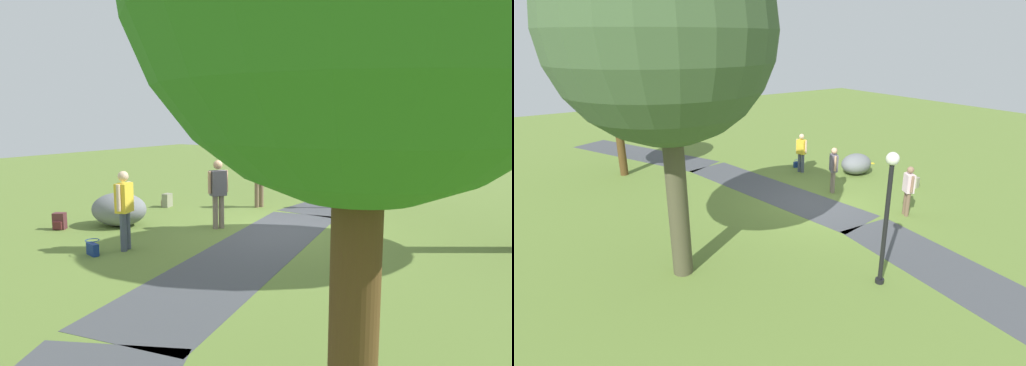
% 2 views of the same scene
% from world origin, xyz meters
% --- Properties ---
extents(ground_plane, '(48.00, 48.00, 0.00)m').
position_xyz_m(ground_plane, '(0.00, 0.00, 0.00)').
color(ground_plane, olive).
extents(footpath_segment_near, '(8.10, 2.35, 0.01)m').
position_xyz_m(footpath_segment_near, '(-6.01, 0.09, 0.00)').
color(footpath_segment_near, '#44474B').
rests_on(footpath_segment_near, ground).
extents(footpath_segment_mid, '(8.20, 3.19, 0.01)m').
position_xyz_m(footpath_segment_mid, '(1.92, 0.52, 0.00)').
color(footpath_segment_mid, '#44474B').
rests_on(footpath_segment_mid, ground).
extents(footpath_segment_far, '(8.02, 5.08, 0.01)m').
position_xyz_m(footpath_segment_far, '(9.48, 2.92, 0.00)').
color(footpath_segment_far, '#44474B').
rests_on(footpath_segment_far, ground).
extents(large_shade_tree, '(4.56, 4.56, 7.70)m').
position_xyz_m(large_shade_tree, '(-1.40, 5.31, 5.39)').
color(large_shade_tree, '#4B4831').
rests_on(large_shade_tree, ground).
extents(young_tree_near_path, '(2.76, 2.76, 4.95)m').
position_xyz_m(young_tree_near_path, '(6.78, 4.47, 3.54)').
color(young_tree_near_path, '#52391A').
rests_on(young_tree_near_path, ground).
extents(lamp_post, '(0.28, 0.28, 3.09)m').
position_xyz_m(lamp_post, '(-4.34, 1.77, 1.93)').
color(lamp_post, black).
rests_on(lamp_post, ground).
extents(lawn_boulder, '(1.43, 1.63, 0.82)m').
position_xyz_m(lawn_boulder, '(1.61, -3.50, 0.41)').
color(lawn_boulder, slate).
rests_on(lawn_boulder, ground).
extents(woman_with_handbag, '(0.49, 0.35, 1.62)m').
position_xyz_m(woman_with_handbag, '(3.02, -1.73, 0.93)').
color(woman_with_handbag, '#464C5F').
rests_on(woman_with_handbag, ground).
extents(man_near_boulder, '(0.46, 0.39, 1.66)m').
position_xyz_m(man_near_boulder, '(0.54, -1.23, 0.96)').
color(man_near_boulder, '#7D6B60').
rests_on(man_near_boulder, ground).
extents(passerby_on_path, '(0.47, 0.38, 1.60)m').
position_xyz_m(passerby_on_path, '(-2.24, -1.79, 0.92)').
color(passerby_on_path, brown).
rests_on(passerby_on_path, ground).
extents(handbag_on_grass, '(0.33, 0.34, 0.31)m').
position_xyz_m(handbag_on_grass, '(3.62, -2.01, 0.14)').
color(handbag_on_grass, navy).
rests_on(handbag_on_grass, ground).
extents(backpack_by_boulder, '(0.34, 0.34, 0.40)m').
position_xyz_m(backpack_by_boulder, '(2.65, -4.41, 0.19)').
color(backpack_by_boulder, '#572A2D').
rests_on(backpack_by_boulder, ground).
extents(spare_backpack_on_lawn, '(0.31, 0.29, 0.40)m').
position_xyz_m(spare_backpack_on_lawn, '(-0.80, -4.14, 0.19)').
color(spare_backpack_on_lawn, gray).
rests_on(spare_backpack_on_lawn, ground).
extents(frisbee_on_grass, '(0.22, 0.22, 0.02)m').
position_xyz_m(frisbee_on_grass, '(2.17, -5.11, 0.01)').
color(frisbee_on_grass, yellow).
rests_on(frisbee_on_grass, ground).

